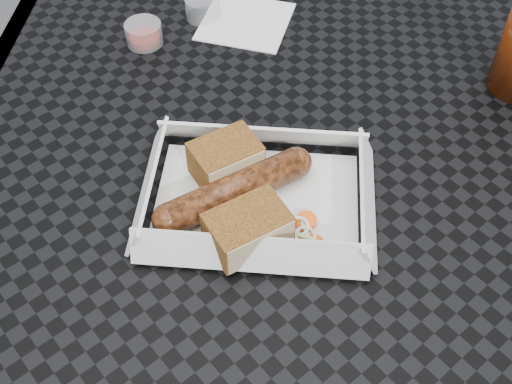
# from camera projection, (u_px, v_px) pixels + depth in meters

# --- Properties ---
(ground) EXTENTS (60.00, 60.00, 0.00)m
(ground) POSITION_uv_depth(u_px,v_px,m) (270.00, 382.00, 1.35)
(ground) COLOR #4A4A4D
(ground) RESTS_ON ground
(patio_table) EXTENTS (0.80, 0.80, 0.74)m
(patio_table) POSITION_uv_depth(u_px,v_px,m) (278.00, 173.00, 0.83)
(patio_table) COLOR black
(patio_table) RESTS_ON ground
(food_tray) EXTENTS (0.22, 0.15, 0.00)m
(food_tray) POSITION_uv_depth(u_px,v_px,m) (257.00, 201.00, 0.70)
(food_tray) COLOR white
(food_tray) RESTS_ON patio_table
(bratwurst) EXTENTS (0.16, 0.13, 0.04)m
(bratwurst) POSITION_uv_depth(u_px,v_px,m) (235.00, 190.00, 0.69)
(bratwurst) COLOR brown
(bratwurst) RESTS_ON food_tray
(bread_near) EXTENTS (0.09, 0.08, 0.05)m
(bread_near) POSITION_uv_depth(u_px,v_px,m) (226.00, 160.00, 0.71)
(bread_near) COLOR brown
(bread_near) RESTS_ON food_tray
(bread_far) EXTENTS (0.10, 0.09, 0.04)m
(bread_far) POSITION_uv_depth(u_px,v_px,m) (248.00, 229.00, 0.65)
(bread_far) COLOR brown
(bread_far) RESTS_ON food_tray
(veg_garnish) EXTENTS (0.03, 0.03, 0.00)m
(veg_garnish) POSITION_uv_depth(u_px,v_px,m) (303.00, 232.00, 0.67)
(veg_garnish) COLOR #FC580A
(veg_garnish) RESTS_ON food_tray
(napkin) EXTENTS (0.14, 0.14, 0.00)m
(napkin) POSITION_uv_depth(u_px,v_px,m) (246.00, 21.00, 0.91)
(napkin) COLOR white
(napkin) RESTS_ON patio_table
(condiment_cup_sauce) EXTENTS (0.05, 0.05, 0.03)m
(condiment_cup_sauce) POSITION_uv_depth(u_px,v_px,m) (144.00, 34.00, 0.87)
(condiment_cup_sauce) COLOR maroon
(condiment_cup_sauce) RESTS_ON patio_table
(condiment_cup_empty) EXTENTS (0.05, 0.05, 0.03)m
(condiment_cup_empty) POSITION_uv_depth(u_px,v_px,m) (203.00, 8.00, 0.91)
(condiment_cup_empty) COLOR silver
(condiment_cup_empty) RESTS_ON patio_table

